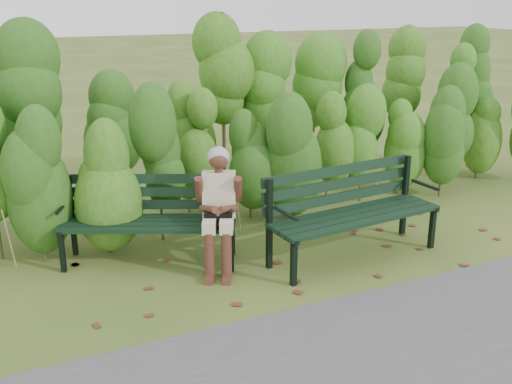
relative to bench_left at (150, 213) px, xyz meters
name	(u,v)px	position (x,y,z in m)	size (l,w,h in m)	color
ground	(269,266)	(1.10, -0.73, -0.55)	(80.00, 80.00, 0.00)	#39551C
footpath	(394,377)	(1.10, -2.93, -0.55)	(60.00, 2.50, 0.01)	#474749
hedge_band	(207,122)	(1.10, 1.13, 0.71)	(11.04, 1.67, 2.42)	#47381E
leaf_litter	(258,269)	(0.95, -0.75, -0.55)	(5.84, 1.93, 0.01)	#5E2E1D
bench_left	(150,213)	(0.00, 0.00, 0.00)	(1.96, 1.32, 0.94)	black
bench_right	(349,205)	(2.05, -0.80, 0.04)	(2.06, 0.83, 1.00)	black
seated_woman	(219,201)	(0.62, -0.49, 0.19)	(0.61, 0.79, 1.31)	#C2B798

